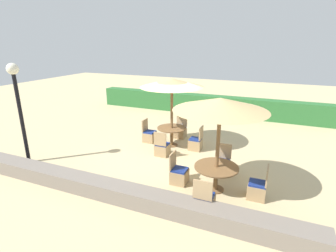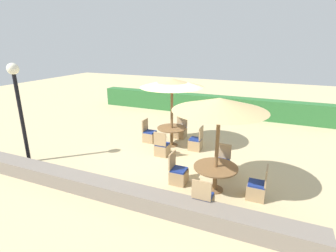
% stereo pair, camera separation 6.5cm
% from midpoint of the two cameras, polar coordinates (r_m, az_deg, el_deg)
% --- Properties ---
extents(ground_plane, '(40.00, 40.00, 0.00)m').
position_cam_midpoint_polar(ground_plane, '(9.68, -1.21, -6.09)').
color(ground_plane, '#C6B284').
extents(hedge_row, '(13.00, 0.70, 1.06)m').
position_cam_midpoint_polar(hedge_row, '(15.05, 8.49, 4.67)').
color(hedge_row, '#2D6B33').
rests_on(hedge_row, ground_plane).
extents(stone_border, '(10.00, 0.56, 0.42)m').
position_cam_midpoint_polar(stone_border, '(7.20, -11.69, -13.66)').
color(stone_border, slate).
rests_on(stone_border, ground_plane).
extents(lamp_post, '(0.36, 0.36, 3.32)m').
position_cam_midpoint_polar(lamp_post, '(9.60, -29.79, 6.06)').
color(lamp_post, black).
rests_on(lamp_post, ground_plane).
extents(parasol_center, '(2.39, 2.39, 2.65)m').
position_cam_midpoint_polar(parasol_center, '(9.78, 1.05, 9.32)').
color(parasol_center, brown).
rests_on(parasol_center, ground_plane).
extents(round_table_center, '(1.12, 1.12, 0.74)m').
position_cam_midpoint_polar(round_table_center, '(10.23, 0.99, -1.14)').
color(round_table_center, brown).
rests_on(round_table_center, ground_plane).
extents(patio_chair_center_east, '(0.46, 0.46, 0.93)m').
position_cam_midpoint_polar(patio_chair_center_east, '(10.01, 6.26, -3.74)').
color(patio_chair_center_east, tan).
rests_on(patio_chair_center_east, ground_plane).
extents(patio_chair_center_south, '(0.46, 0.46, 0.93)m').
position_cam_midpoint_polar(patio_chair_center_south, '(9.47, -1.09, -4.91)').
color(patio_chair_center_south, tan).
rests_on(patio_chair_center_south, ground_plane).
extents(patio_chair_center_north, '(0.46, 0.46, 0.93)m').
position_cam_midpoint_polar(patio_chair_center_north, '(11.22, 2.89, -1.20)').
color(patio_chair_center_north, tan).
rests_on(patio_chair_center_north, ground_plane).
extents(patio_chair_center_west, '(0.46, 0.46, 0.93)m').
position_cam_midpoint_polar(patio_chair_center_west, '(10.77, -3.90, -2.07)').
color(patio_chair_center_west, tan).
rests_on(patio_chair_center_west, ground_plane).
extents(parasol_front_right, '(2.43, 2.43, 2.61)m').
position_cam_midpoint_polar(parasol_front_right, '(6.70, 11.46, 4.55)').
color(parasol_front_right, brown).
rests_on(parasol_front_right, ground_plane).
extents(round_table_front_right, '(1.20, 1.20, 0.71)m').
position_cam_midpoint_polar(round_table_front_right, '(7.34, 10.56, -9.60)').
color(round_table_front_right, brown).
rests_on(round_table_front_right, ground_plane).
extents(patio_chair_front_right_south, '(0.46, 0.46, 0.93)m').
position_cam_midpoint_polar(patio_chair_front_right_south, '(6.61, 7.90, -16.07)').
color(patio_chair_front_right_south, tan).
rests_on(patio_chair_front_right_south, ground_plane).
extents(patio_chair_front_right_north, '(0.46, 0.46, 0.93)m').
position_cam_midpoint_polar(patio_chair_front_right_north, '(8.38, 11.80, -8.50)').
color(patio_chair_front_right_north, tan).
rests_on(patio_chair_front_right_north, ground_plane).
extents(patio_chair_front_right_east, '(0.46, 0.46, 0.93)m').
position_cam_midpoint_polar(patio_chair_front_right_east, '(7.42, 19.00, -12.89)').
color(patio_chair_front_right_east, tan).
rests_on(patio_chair_front_right_east, ground_plane).
extents(patio_chair_front_right_west, '(0.46, 0.46, 0.93)m').
position_cam_midpoint_polar(patio_chair_front_right_west, '(7.73, 2.48, -10.52)').
color(patio_chair_front_right_west, tan).
rests_on(patio_chair_front_right_west, ground_plane).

